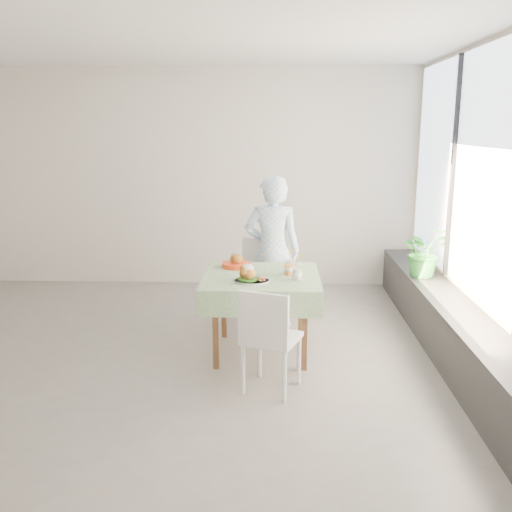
{
  "coord_description": "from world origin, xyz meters",
  "views": [
    {
      "loc": [
        1.21,
        -4.89,
        2.06
      ],
      "look_at": [
        1.02,
        0.15,
        0.91
      ],
      "focal_mm": 40.0,
      "sensor_mm": 36.0,
      "label": 1
    }
  ],
  "objects_px": {
    "diner": "(272,252)",
    "main_dish": "(250,276)",
    "juice_cup_orange": "(289,268)",
    "potted_plant": "(424,251)",
    "chair_near": "(271,359)",
    "chair_far": "(262,299)",
    "cafe_table": "(261,305)"
  },
  "relations": [
    {
      "from": "cafe_table",
      "to": "diner",
      "type": "distance_m",
      "value": 0.82
    },
    {
      "from": "cafe_table",
      "to": "potted_plant",
      "type": "relative_size",
      "value": 1.93
    },
    {
      "from": "cafe_table",
      "to": "chair_far",
      "type": "bearing_deg",
      "value": 90.65
    },
    {
      "from": "chair_near",
      "to": "cafe_table",
      "type": "bearing_deg",
      "value": 97.31
    },
    {
      "from": "main_dish",
      "to": "potted_plant",
      "type": "xyz_separation_m",
      "value": [
        1.79,
        1.18,
        -0.02
      ]
    },
    {
      "from": "chair_far",
      "to": "chair_near",
      "type": "height_order",
      "value": "chair_far"
    },
    {
      "from": "cafe_table",
      "to": "main_dish",
      "type": "relative_size",
      "value": 3.34
    },
    {
      "from": "cafe_table",
      "to": "chair_near",
      "type": "bearing_deg",
      "value": -82.69
    },
    {
      "from": "main_dish",
      "to": "juice_cup_orange",
      "type": "relative_size",
      "value": 1.12
    },
    {
      "from": "chair_far",
      "to": "potted_plant",
      "type": "bearing_deg",
      "value": 5.65
    },
    {
      "from": "cafe_table",
      "to": "potted_plant",
      "type": "height_order",
      "value": "potted_plant"
    },
    {
      "from": "chair_far",
      "to": "chair_near",
      "type": "bearing_deg",
      "value": -86.01
    },
    {
      "from": "main_dish",
      "to": "potted_plant",
      "type": "distance_m",
      "value": 2.14
    },
    {
      "from": "cafe_table",
      "to": "juice_cup_orange",
      "type": "xyz_separation_m",
      "value": [
        0.25,
        0.02,
        0.35
      ]
    },
    {
      "from": "main_dish",
      "to": "chair_near",
      "type": "bearing_deg",
      "value": -70.29
    },
    {
      "from": "cafe_table",
      "to": "chair_near",
      "type": "distance_m",
      "value": 0.8
    },
    {
      "from": "diner",
      "to": "juice_cup_orange",
      "type": "relative_size",
      "value": 5.72
    },
    {
      "from": "potted_plant",
      "to": "diner",
      "type": "bearing_deg",
      "value": -173.03
    },
    {
      "from": "chair_far",
      "to": "juice_cup_orange",
      "type": "xyz_separation_m",
      "value": [
        0.26,
        -0.75,
        0.53
      ]
    },
    {
      "from": "chair_far",
      "to": "potted_plant",
      "type": "distance_m",
      "value": 1.78
    },
    {
      "from": "diner",
      "to": "main_dish",
      "type": "distance_m",
      "value": 1.0
    },
    {
      "from": "diner",
      "to": "juice_cup_orange",
      "type": "bearing_deg",
      "value": 101.8
    },
    {
      "from": "chair_near",
      "to": "potted_plant",
      "type": "height_order",
      "value": "potted_plant"
    },
    {
      "from": "juice_cup_orange",
      "to": "potted_plant",
      "type": "height_order",
      "value": "potted_plant"
    },
    {
      "from": "cafe_table",
      "to": "main_dish",
      "type": "xyz_separation_m",
      "value": [
        -0.09,
        -0.23,
        0.33
      ]
    },
    {
      "from": "cafe_table",
      "to": "potted_plant",
      "type": "bearing_deg",
      "value": 29.12
    },
    {
      "from": "chair_far",
      "to": "juice_cup_orange",
      "type": "bearing_deg",
      "value": -70.94
    },
    {
      "from": "diner",
      "to": "juice_cup_orange",
      "type": "height_order",
      "value": "diner"
    },
    {
      "from": "potted_plant",
      "to": "chair_near",
      "type": "bearing_deg",
      "value": -132.87
    },
    {
      "from": "chair_near",
      "to": "juice_cup_orange",
      "type": "height_order",
      "value": "juice_cup_orange"
    },
    {
      "from": "chair_far",
      "to": "potted_plant",
      "type": "height_order",
      "value": "potted_plant"
    },
    {
      "from": "chair_far",
      "to": "chair_near",
      "type": "distance_m",
      "value": 1.55
    }
  ]
}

